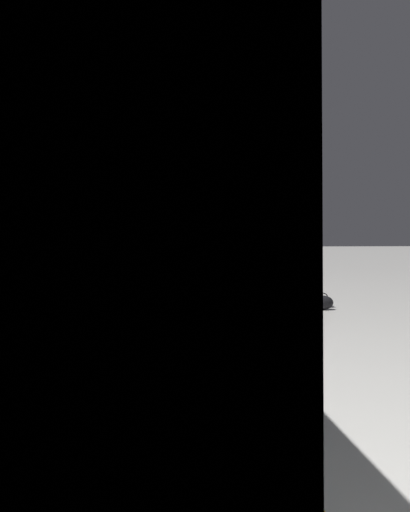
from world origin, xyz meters
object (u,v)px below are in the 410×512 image
(duffel_bag_near, at_px, (323,303))
(suitcase_mid, at_px, (203,277))
(high_speed_train, at_px, (75,185))
(passenger_mid, at_px, (213,254))
(passenger_near, at_px, (305,263))

(duffel_bag_near, distance_m, suitcase_mid, 4.62)
(high_speed_train, bearing_deg, passenger_mid, 57.54)
(passenger_near, relative_size, suitcase_mid, 2.42)
(high_speed_train, relative_size, passenger_mid, 16.45)
(passenger_near, xyz_separation_m, passenger_mid, (-1.48, 4.02, 0.05))
(suitcase_mid, bearing_deg, duffel_bag_near, -62.67)
(duffel_bag_near, bearing_deg, suitcase_mid, 117.33)
(duffel_bag_near, height_order, suitcase_mid, suitcase_mid)
(high_speed_train, relative_size, passenger_near, 17.65)
(suitcase_mid, bearing_deg, passenger_near, -64.58)
(duffel_bag_near, xyz_separation_m, passenger_mid, (-1.80, 4.32, 0.87))
(passenger_near, bearing_deg, high_speed_train, -168.20)
(passenger_near, xyz_separation_m, suitcase_mid, (-1.80, 3.80, -0.61))
(passenger_mid, bearing_deg, suitcase_mid, -145.41)
(high_speed_train, xyz_separation_m, suitcase_mid, (2.86, 4.77, -2.14))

